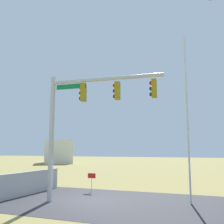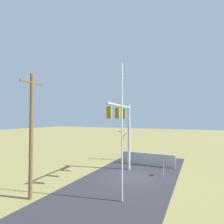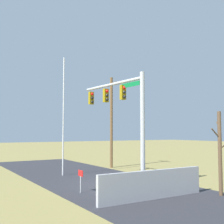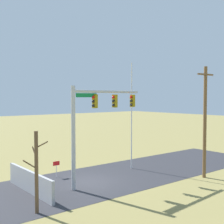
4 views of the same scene
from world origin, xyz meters
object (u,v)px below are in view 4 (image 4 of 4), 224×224
(signal_mast, at_px, (94,115))
(open_sign, at_px, (56,165))
(flagpole, at_px, (132,116))
(utility_pole, at_px, (205,120))
(bare_tree, at_px, (36,171))

(signal_mast, bearing_deg, open_sign, -73.09)
(flagpole, xyz_separation_m, open_sign, (6.47, -1.56, -3.67))
(utility_pole, relative_size, bare_tree, 1.93)
(flagpole, height_order, utility_pole, flagpole)
(flagpole, distance_m, bare_tree, 12.00)
(flagpole, bearing_deg, utility_pole, 111.89)
(signal_mast, height_order, bare_tree, signal_mast)
(signal_mast, height_order, utility_pole, utility_pole)
(signal_mast, relative_size, flagpole, 0.76)
(signal_mast, xyz_separation_m, bare_tree, (5.53, 2.41, -2.66))
(flagpole, relative_size, bare_tree, 2.08)
(flagpole, xyz_separation_m, utility_pole, (-2.31, 5.76, -0.15))
(bare_tree, distance_m, open_sign, 7.56)
(utility_pole, bearing_deg, flagpole, -68.11)
(utility_pole, distance_m, bare_tree, 13.48)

